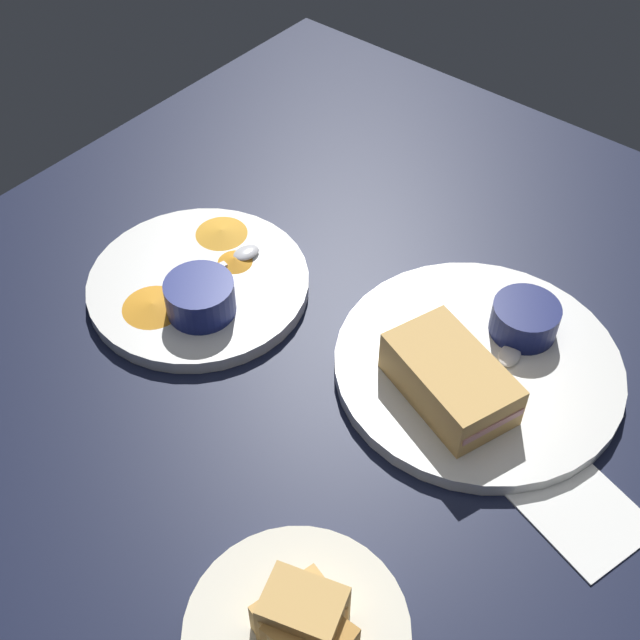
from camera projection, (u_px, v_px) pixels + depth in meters
The scene contains 11 objects.
ground_plane at pixel (372, 399), 84.80cm from camera, with size 110.00×110.00×3.00cm, color black.
plate_sandwich_main at pixel (478, 366), 84.76cm from camera, with size 29.29×29.29×1.60cm, color silver.
sandwich_half_near at pixel (450, 379), 79.56cm from camera, with size 14.84×11.52×4.80cm.
ramekin_dark_sauce at pixel (525, 318), 85.67cm from camera, with size 7.00×7.00×3.52cm.
spoon_by_dark_ramekin at pixel (505, 364), 83.42cm from camera, with size 3.55×9.94×0.80cm.
plate_chips_companion at pixel (199, 284), 92.88cm from camera, with size 24.64×24.64×1.60cm, color silver.
ramekin_light_gravy at pixel (200, 296), 87.54cm from camera, with size 7.41×7.41×3.89cm.
spoon_by_gravy_ramekin at pixel (237, 258), 94.14cm from camera, with size 3.74×9.93×0.80cm.
plantain_chip_scatter at pixel (196, 277), 92.05cm from camera, with size 15.28×22.22×0.60cm.
bread_basket_rear at pixel (299, 633), 64.36cm from camera, with size 17.74×17.74×7.90cm.
paper_napkin_folded at pixel (580, 510), 74.21cm from camera, with size 11.00×9.00×0.40cm, color white.
Camera 1 is at (-28.80, 43.46, 66.07)cm, focal length 46.73 mm.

